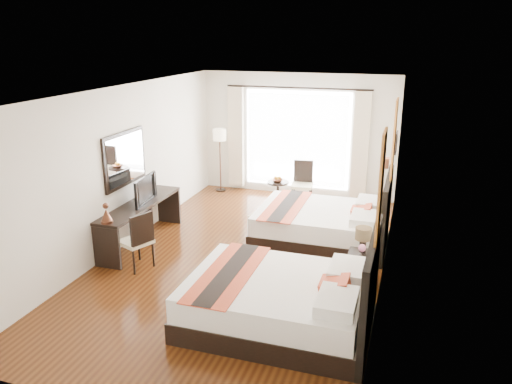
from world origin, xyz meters
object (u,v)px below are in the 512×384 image
(nightstand, at_px, (361,269))
(vase, at_px, (362,255))
(window_chair, at_px, (302,192))
(console_desk, at_px, (141,223))
(desk_chair, at_px, (137,251))
(table_lamp, at_px, (363,235))
(bed_far, at_px, (325,224))
(television, at_px, (141,189))
(floor_lamp, at_px, (220,139))
(fruit_bowl, at_px, (278,181))
(side_table, at_px, (278,193))
(bed_near, at_px, (284,300))

(nightstand, bearing_deg, vase, -86.91)
(nightstand, height_order, window_chair, window_chair)
(vase, height_order, console_desk, console_desk)
(vase, height_order, desk_chair, desk_chair)
(table_lamp, xyz_separation_m, vase, (0.02, -0.26, -0.20))
(bed_far, xyz_separation_m, television, (-3.12, -1.03, 0.66))
(television, xyz_separation_m, window_chair, (2.28, 2.88, -0.70))
(television, distance_m, window_chair, 3.73)
(nightstand, bearing_deg, window_chair, 116.52)
(floor_lamp, xyz_separation_m, fruit_bowl, (1.58, -0.63, -0.70))
(console_desk, distance_m, window_chair, 3.73)
(nightstand, xyz_separation_m, fruit_bowl, (-2.16, 3.09, 0.32))
(desk_chair, bearing_deg, table_lamp, -146.82)
(table_lamp, xyz_separation_m, side_table, (-2.15, 3.04, -0.49))
(bed_far, bearing_deg, table_lamp, -59.92)
(bed_near, bearing_deg, television, 149.28)
(console_desk, distance_m, fruit_bowl, 3.25)
(bed_far, relative_size, desk_chair, 2.41)
(vase, distance_m, fruit_bowl, 3.92)
(nightstand, xyz_separation_m, window_chair, (-1.66, 3.32, 0.05))
(bed_far, relative_size, fruit_bowl, 9.59)
(bed_near, relative_size, floor_lamp, 1.58)
(bed_near, xyz_separation_m, floor_lamp, (-2.90, 5.11, 0.92))
(console_desk, bearing_deg, nightstand, -5.60)
(floor_lamp, distance_m, side_table, 1.96)
(console_desk, bearing_deg, side_table, 56.72)
(floor_lamp, bearing_deg, side_table, -20.53)
(fruit_bowl, bearing_deg, desk_chair, -110.47)
(television, xyz_separation_m, side_table, (1.78, 2.68, -0.73))
(television, xyz_separation_m, fruit_bowl, (1.77, 2.65, -0.43))
(television, height_order, desk_chair, television)
(console_desk, bearing_deg, television, 70.42)
(bed_far, bearing_deg, bed_near, -90.51)
(television, bearing_deg, console_desk, 154.79)
(window_chair, bearing_deg, side_table, -75.13)
(bed_near, height_order, window_chair, bed_near)
(bed_far, distance_m, console_desk, 3.32)
(console_desk, xyz_separation_m, television, (0.02, 0.06, 0.62))
(fruit_bowl, bearing_deg, floor_lamp, 158.42)
(bed_far, distance_m, television, 3.35)
(side_table, distance_m, window_chair, 0.54)
(bed_near, distance_m, bed_far, 2.87)
(side_table, bearing_deg, table_lamp, -54.77)
(floor_lamp, bearing_deg, nightstand, -44.83)
(table_lamp, distance_m, window_chair, 3.66)
(bed_near, relative_size, console_desk, 1.08)
(table_lamp, height_order, floor_lamp, floor_lamp)
(side_table, bearing_deg, bed_near, -73.74)
(desk_chair, bearing_deg, console_desk, -40.43)
(fruit_bowl, xyz_separation_m, window_chair, (0.50, 0.23, -0.28))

